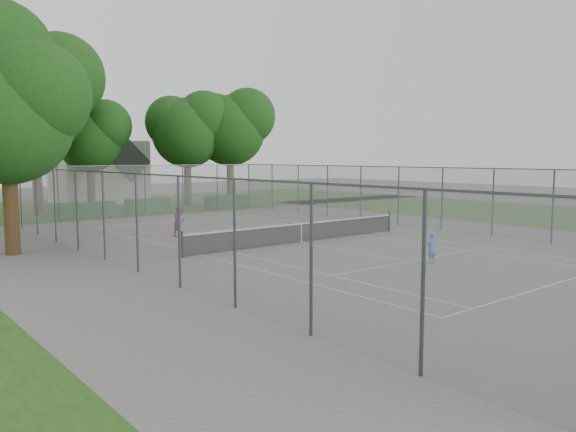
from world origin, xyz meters
TOP-DOWN VIEW (x-y plane):
  - ground at (0.00, 0.00)m, footprint 120.00×120.00m
  - grass_far at (0.00, 26.00)m, footprint 60.00×20.00m
  - grass_right at (22.00, 0.00)m, footprint 16.00×40.00m
  - court_markings at (0.00, 0.00)m, footprint 11.03×23.83m
  - tennis_net at (0.00, 0.00)m, footprint 12.87×0.10m
  - perimeter_fence at (0.00, 0.00)m, footprint 18.08×34.08m
  - tree_far_left at (-5.51, 22.77)m, footprint 8.97×8.19m
  - tree_far_midleft at (-0.88, 24.94)m, footprint 6.04×5.51m
  - tree_far_midright at (6.04, 21.46)m, footprint 6.65×6.07m
  - tree_far_right at (9.54, 20.30)m, footprint 6.91×6.31m
  - tree_side_front at (-11.45, 5.12)m, footprint 6.12×5.58m
  - hedge_left at (-4.05, 17.88)m, footprint 4.06×1.22m
  - hedge_mid at (0.80, 18.37)m, footprint 3.25×0.93m
  - hedge_right at (7.35, 17.81)m, footprint 3.41×1.25m
  - house at (1.38, 29.34)m, footprint 7.34×5.69m
  - girl_player at (0.41, -7.20)m, footprint 0.46×0.31m
  - woman_player at (-3.40, 5.71)m, footprint 0.89×0.79m

SIDE VIEW (x-z plane):
  - ground at x=0.00m, z-range 0.00..0.00m
  - grass_far at x=0.00m, z-range 0.00..0.00m
  - grass_right at x=22.00m, z-range 0.00..0.00m
  - court_markings at x=0.00m, z-range 0.00..0.01m
  - hedge_left at x=-4.05m, z-range 0.00..1.02m
  - hedge_mid at x=0.80m, z-range 0.00..1.02m
  - tennis_net at x=0.00m, z-range -0.04..1.06m
  - hedge_right at x=7.35m, z-range 0.00..1.02m
  - girl_player at x=0.41m, z-range 0.00..1.23m
  - woman_player at x=-3.40m, z-range 0.00..1.52m
  - perimeter_fence at x=0.00m, z-range 0.05..3.57m
  - house at x=1.38m, z-range -0.89..8.25m
  - tree_far_midleft at x=-0.88m, z-range 1.62..10.30m
  - tree_side_front at x=-11.45m, z-range 1.64..10.43m
  - tree_far_midright at x=6.04m, z-range 1.79..11.35m
  - tree_far_right at x=9.54m, z-range 1.86..11.80m
  - tree_far_left at x=-5.51m, z-range 2.42..15.32m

